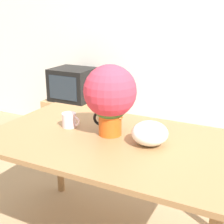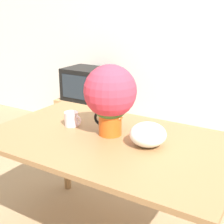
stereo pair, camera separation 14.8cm
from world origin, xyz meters
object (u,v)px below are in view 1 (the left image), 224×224
at_px(coffee_mug, 70,120).
at_px(white_bowl, 150,133).
at_px(flower_vase, 110,96).
at_px(tv_set, 73,84).

relative_size(coffee_mug, white_bowl, 0.61).
relative_size(flower_vase, coffee_mug, 3.41).
xyz_separation_m(white_bowl, tv_set, (-1.46, 1.41, -0.17)).
height_order(white_bowl, tv_set, white_bowl).
bearing_deg(coffee_mug, tv_set, 122.94).
bearing_deg(flower_vase, tv_set, 130.84).
bearing_deg(white_bowl, coffee_mug, 177.50).
relative_size(coffee_mug, tv_set, 0.27).
distance_m(white_bowl, tv_set, 2.04).
relative_size(flower_vase, tv_set, 0.94).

